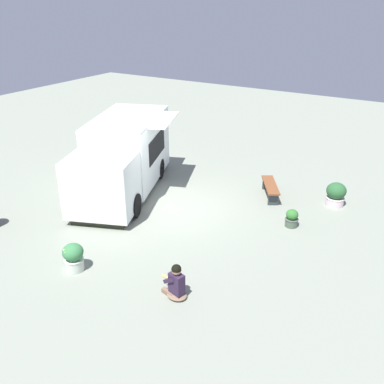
# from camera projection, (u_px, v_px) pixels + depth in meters

# --- Properties ---
(ground_plane) EXTENTS (40.00, 40.00, 0.00)m
(ground_plane) POSITION_uv_depth(u_px,v_px,m) (170.00, 206.00, 14.43)
(ground_plane) COLOR gray
(food_truck) EXTENTS (3.94, 5.90, 2.54)m
(food_truck) POSITION_uv_depth(u_px,v_px,m) (123.00, 159.00, 15.09)
(food_truck) COLOR white
(food_truck) RESTS_ON ground_plane
(person_customer) EXTENTS (0.77, 0.56, 0.89)m
(person_customer) POSITION_uv_depth(u_px,v_px,m) (176.00, 283.00, 9.98)
(person_customer) COLOR #785E4A
(person_customer) RESTS_ON ground_plane
(planter_flowering_near) EXTENTS (0.53, 0.53, 0.76)m
(planter_flowering_near) POSITION_uv_depth(u_px,v_px,m) (73.00, 257.00, 10.93)
(planter_flowering_near) COLOR beige
(planter_flowering_near) RESTS_ON ground_plane
(planter_flowering_far) EXTENTS (0.65, 0.65, 0.81)m
(planter_flowering_far) POSITION_uv_depth(u_px,v_px,m) (336.00, 194.00, 14.34)
(planter_flowering_far) COLOR silver
(planter_flowering_far) RESTS_ON ground_plane
(planter_flowering_side) EXTENTS (0.41, 0.41, 0.56)m
(planter_flowering_side) POSITION_uv_depth(u_px,v_px,m) (292.00, 218.00, 13.08)
(planter_flowering_side) COLOR #465846
(planter_flowering_side) RESTS_ON ground_plane
(plaza_bench) EXTENTS (1.18, 1.61, 0.47)m
(plaza_bench) POSITION_uv_depth(u_px,v_px,m) (270.00, 187.00, 14.97)
(plaza_bench) COLOR brown
(plaza_bench) RESTS_ON ground_plane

